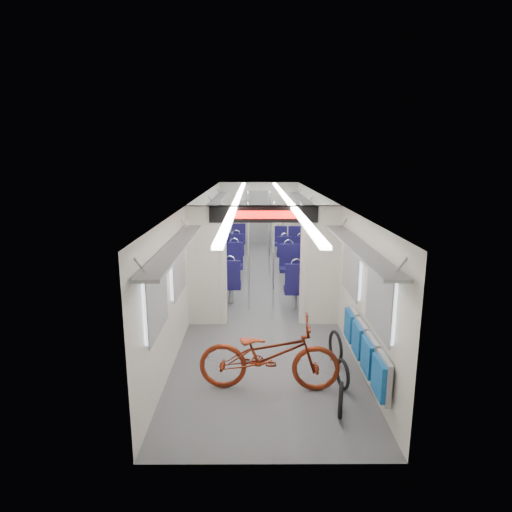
{
  "coord_description": "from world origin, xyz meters",
  "views": [
    {
      "loc": [
        -0.18,
        -9.91,
        3.15
      ],
      "look_at": [
        -0.14,
        -1.46,
        1.22
      ],
      "focal_mm": 30.0,
      "sensor_mm": 36.0,
      "label": 1
    }
  ],
  "objects_px": {
    "bike_hoop_c": "(335,349)",
    "seat_bay_near_left": "(223,269)",
    "bike_hoop_b": "(342,376)",
    "seat_bay_far_right": "(290,245)",
    "stanchion_near_left": "(249,258)",
    "flip_bench": "(364,348)",
    "stanchion_far_right": "(269,234)",
    "stanchion_near_right": "(273,256)",
    "seat_bay_near_right": "(302,272)",
    "bicycle": "(269,355)",
    "bike_hoop_a": "(341,402)",
    "seat_bay_far_left": "(230,242)",
    "stanchion_far_left": "(248,234)"
  },
  "relations": [
    {
      "from": "bike_hoop_a",
      "to": "seat_bay_near_right",
      "type": "distance_m",
      "value": 4.88
    },
    {
      "from": "bike_hoop_b",
      "to": "bike_hoop_c",
      "type": "height_order",
      "value": "bike_hoop_c"
    },
    {
      "from": "seat_bay_near_left",
      "to": "seat_bay_far_right",
      "type": "relative_size",
      "value": 1.08
    },
    {
      "from": "seat_bay_far_right",
      "to": "stanchion_far_left",
      "type": "height_order",
      "value": "stanchion_far_left"
    },
    {
      "from": "stanchion_near_right",
      "to": "seat_bay_near_right",
      "type": "bearing_deg",
      "value": 51.07
    },
    {
      "from": "stanchion_far_left",
      "to": "stanchion_near_right",
      "type": "bearing_deg",
      "value": -78.4
    },
    {
      "from": "bicycle",
      "to": "bike_hoop_b",
      "type": "height_order",
      "value": "bicycle"
    },
    {
      "from": "seat_bay_near_left",
      "to": "stanchion_near_left",
      "type": "relative_size",
      "value": 0.93
    },
    {
      "from": "bicycle",
      "to": "bike_hoop_b",
      "type": "distance_m",
      "value": 1.07
    },
    {
      "from": "bike_hoop_b",
      "to": "seat_bay_near_right",
      "type": "height_order",
      "value": "seat_bay_near_right"
    },
    {
      "from": "bike_hoop_c",
      "to": "stanchion_near_right",
      "type": "relative_size",
      "value": 0.23
    },
    {
      "from": "flip_bench",
      "to": "stanchion_near_left",
      "type": "bearing_deg",
      "value": 117.86
    },
    {
      "from": "bike_hoop_a",
      "to": "seat_bay_far_right",
      "type": "xyz_separation_m",
      "value": [
        0.04,
        8.27,
        0.33
      ]
    },
    {
      "from": "stanchion_near_right",
      "to": "stanchion_far_left",
      "type": "relative_size",
      "value": 1.0
    },
    {
      "from": "flip_bench",
      "to": "bike_hoop_c",
      "type": "bearing_deg",
      "value": 110.23
    },
    {
      "from": "stanchion_near_left",
      "to": "stanchion_near_right",
      "type": "xyz_separation_m",
      "value": [
        0.52,
        0.14,
        0.0
      ]
    },
    {
      "from": "seat_bay_near_left",
      "to": "stanchion_far_right",
      "type": "bearing_deg",
      "value": 51.8
    },
    {
      "from": "seat_bay_near_left",
      "to": "stanchion_far_right",
      "type": "relative_size",
      "value": 0.93
    },
    {
      "from": "seat_bay_near_left",
      "to": "bike_hoop_b",
      "type": "bearing_deg",
      "value": -66.27
    },
    {
      "from": "stanchion_near_left",
      "to": "stanchion_near_right",
      "type": "height_order",
      "value": "same"
    },
    {
      "from": "bike_hoop_b",
      "to": "seat_bay_near_left",
      "type": "relative_size",
      "value": 0.2
    },
    {
      "from": "seat_bay_near_right",
      "to": "stanchion_near_left",
      "type": "distance_m",
      "value": 1.7
    },
    {
      "from": "bike_hoop_a",
      "to": "seat_bay_far_right",
      "type": "relative_size",
      "value": 0.23
    },
    {
      "from": "flip_bench",
      "to": "stanchion_far_left",
      "type": "relative_size",
      "value": 0.92
    },
    {
      "from": "bicycle",
      "to": "seat_bay_far_left",
      "type": "distance_m",
      "value": 7.91
    },
    {
      "from": "seat_bay_near_left",
      "to": "seat_bay_near_right",
      "type": "distance_m",
      "value": 1.9
    },
    {
      "from": "bike_hoop_c",
      "to": "seat_bay_far_right",
      "type": "bearing_deg",
      "value": 91.36
    },
    {
      "from": "seat_bay_near_left",
      "to": "seat_bay_near_right",
      "type": "bearing_deg",
      "value": -10.15
    },
    {
      "from": "bicycle",
      "to": "stanchion_near_left",
      "type": "relative_size",
      "value": 0.85
    },
    {
      "from": "bicycle",
      "to": "seat_bay_far_right",
      "type": "distance_m",
      "value": 7.64
    },
    {
      "from": "bike_hoop_c",
      "to": "seat_bay_near_right",
      "type": "bearing_deg",
      "value": 92.7
    },
    {
      "from": "bicycle",
      "to": "seat_bay_far_left",
      "type": "relative_size",
      "value": 0.91
    },
    {
      "from": "seat_bay_near_right",
      "to": "seat_bay_far_left",
      "type": "height_order",
      "value": "seat_bay_near_right"
    },
    {
      "from": "bike_hoop_c",
      "to": "stanchion_near_left",
      "type": "height_order",
      "value": "stanchion_near_left"
    },
    {
      "from": "bike_hoop_b",
      "to": "stanchion_far_right",
      "type": "relative_size",
      "value": 0.19
    },
    {
      "from": "bike_hoop_b",
      "to": "seat_bay_far_right",
      "type": "xyz_separation_m",
      "value": [
        -0.12,
        7.59,
        0.34
      ]
    },
    {
      "from": "seat_bay_near_right",
      "to": "stanchion_near_right",
      "type": "height_order",
      "value": "stanchion_near_right"
    },
    {
      "from": "bike_hoop_b",
      "to": "flip_bench",
      "type": "bearing_deg",
      "value": 11.39
    },
    {
      "from": "bike_hoop_c",
      "to": "seat_bay_near_left",
      "type": "relative_size",
      "value": 0.25
    },
    {
      "from": "bicycle",
      "to": "bike_hoop_a",
      "type": "relative_size",
      "value": 4.23
    },
    {
      "from": "bike_hoop_c",
      "to": "stanchion_far_right",
      "type": "distance_m",
      "value": 5.41
    },
    {
      "from": "bike_hoop_b",
      "to": "seat_bay_far_right",
      "type": "distance_m",
      "value": 7.6
    },
    {
      "from": "stanchion_near_left",
      "to": "seat_bay_near_right",
      "type": "bearing_deg",
      "value": 39.67
    },
    {
      "from": "seat_bay_near_left",
      "to": "seat_bay_far_left",
      "type": "xyz_separation_m",
      "value": [
        0.0,
        3.33,
        -0.0
      ]
    },
    {
      "from": "bike_hoop_c",
      "to": "flip_bench",
      "type": "bearing_deg",
      "value": -69.77
    },
    {
      "from": "bike_hoop_b",
      "to": "seat_bay_far_left",
      "type": "height_order",
      "value": "seat_bay_far_left"
    },
    {
      "from": "stanchion_near_left",
      "to": "stanchion_near_right",
      "type": "relative_size",
      "value": 1.0
    },
    {
      "from": "bike_hoop_b",
      "to": "stanchion_far_right",
      "type": "xyz_separation_m",
      "value": [
        -0.82,
        6.02,
        0.96
      ]
    },
    {
      "from": "bike_hoop_b",
      "to": "seat_bay_near_left",
      "type": "bearing_deg",
      "value": 113.73
    },
    {
      "from": "bicycle",
      "to": "bike_hoop_c",
      "type": "relative_size",
      "value": 3.65
    }
  ]
}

